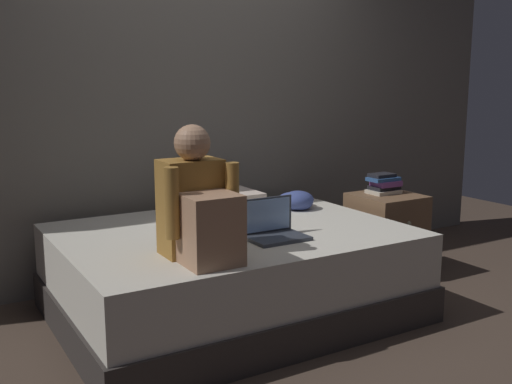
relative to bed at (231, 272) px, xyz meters
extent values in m
plane|color=#47382D|center=(0.20, -0.30, -0.26)|extent=(8.00, 8.00, 0.00)
cube|color=slate|center=(0.20, 0.90, 1.09)|extent=(5.60, 0.10, 2.70)
cube|color=#332D2B|center=(0.00, 0.00, -0.15)|extent=(2.00, 1.50, 0.21)
cube|color=beige|center=(0.00, 0.00, 0.11)|extent=(1.96, 1.46, 0.31)
cube|color=brown|center=(1.30, 0.08, 0.04)|extent=(0.44, 0.44, 0.59)
sphere|color=gray|center=(1.30, -0.14, 0.17)|extent=(0.04, 0.04, 0.04)
cube|color=olive|center=(-0.41, -0.34, 0.50)|extent=(0.30, 0.20, 0.48)
sphere|color=#A87C5E|center=(-0.41, -0.37, 0.83)|extent=(0.18, 0.18, 0.18)
cube|color=#A87C5E|center=(-0.41, -0.56, 0.43)|extent=(0.26, 0.24, 0.34)
cylinder|color=olive|center=(-0.57, -0.48, 0.56)|extent=(0.07, 0.07, 0.34)
cylinder|color=olive|center=(-0.25, -0.48, 0.56)|extent=(0.07, 0.07, 0.34)
cube|color=#333842|center=(0.11, -0.35, 0.27)|extent=(0.32, 0.22, 0.02)
cube|color=#333842|center=(0.11, -0.23, 0.38)|extent=(0.32, 0.01, 0.20)
cube|color=#8CB2EA|center=(0.11, -0.24, 0.38)|extent=(0.29, 0.00, 0.18)
cube|color=beige|center=(0.13, 0.45, 0.33)|extent=(0.56, 0.36, 0.13)
cube|color=beige|center=(1.31, 0.13, 0.35)|extent=(0.22, 0.16, 0.03)
cube|color=black|center=(1.32, 0.13, 0.37)|extent=(0.20, 0.14, 0.03)
cube|color=#703D84|center=(1.32, 0.12, 0.41)|extent=(0.19, 0.14, 0.04)
cube|color=#284C84|center=(1.30, 0.12, 0.44)|extent=(0.22, 0.13, 0.03)
cube|color=black|center=(1.30, 0.13, 0.46)|extent=(0.17, 0.12, 0.02)
ellipsoid|color=#3D4C8E|center=(0.65, 0.25, 0.33)|extent=(0.23, 0.20, 0.13)
ellipsoid|color=#3D4C8E|center=(0.66, 0.23, 0.31)|extent=(0.17, 0.14, 0.09)
ellipsoid|color=#3D4C8E|center=(0.65, 0.33, 0.32)|extent=(0.19, 0.16, 0.11)
ellipsoid|color=#8E3D47|center=(0.70, 0.33, 0.32)|extent=(0.19, 0.16, 0.10)
camera|label=1|loc=(-1.63, -3.03, 1.13)|focal=42.01mm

